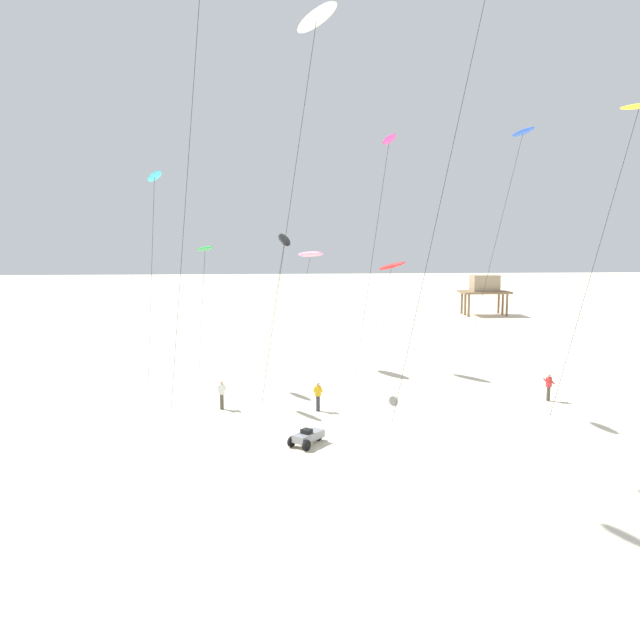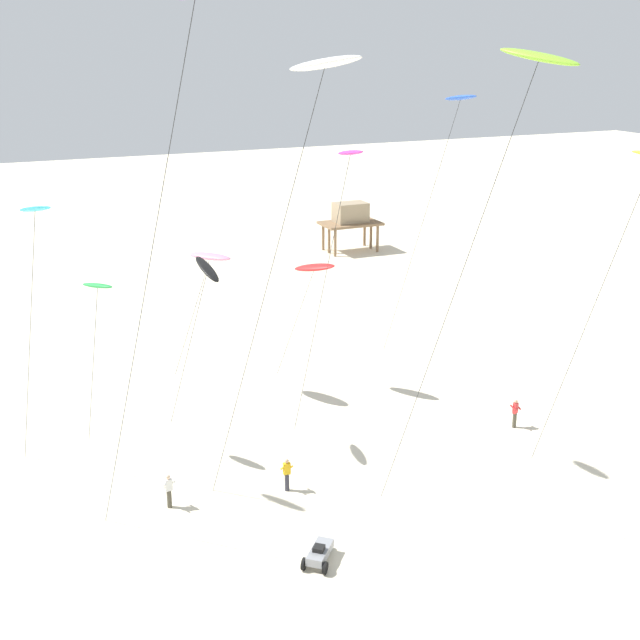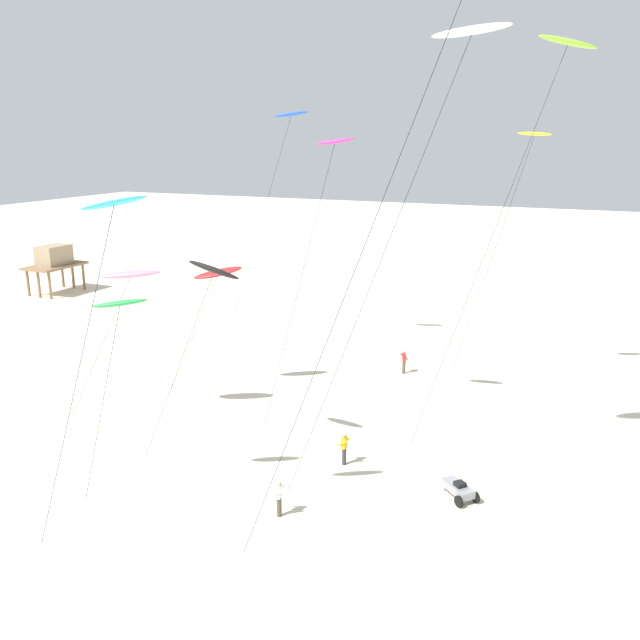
{
  "view_description": "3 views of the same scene",
  "coord_description": "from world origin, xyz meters",
  "views": [
    {
      "loc": [
        -6.21,
        -28.99,
        10.13
      ],
      "look_at": [
        -3.69,
        5.58,
        5.41
      ],
      "focal_mm": 36.08,
      "sensor_mm": 36.0,
      "label": 1
    },
    {
      "loc": [
        -16.41,
        -25.95,
        20.47
      ],
      "look_at": [
        -1.48,
        7.84,
        7.95
      ],
      "focal_mm": 46.47,
      "sensor_mm": 36.0,
      "label": 2
    },
    {
      "loc": [
        -32.16,
        -4.57,
        15.75
      ],
      "look_at": [
        -3.85,
        7.9,
        7.34
      ],
      "focal_mm": 37.95,
      "sensor_mm": 36.0,
      "label": 3
    }
  ],
  "objects": [
    {
      "name": "kite_green",
      "position": [
        -10.69,
        13.96,
        9.01
      ],
      "size": [
        1.67,
        3.26,
        9.39
      ],
      "color": "green",
      "rests_on": "ground"
    },
    {
      "name": "kite_flyer_furthest",
      "position": [
        10.36,
        7.86,
        0.89
      ],
      "size": [
        0.7,
        0.69,
        1.67
      ],
      "color": "#4C4738",
      "rests_on": "ground"
    },
    {
      "name": "beach_buggy",
      "position": [
        -4.63,
        0.75,
        0.43
      ],
      "size": [
        1.86,
        1.94,
        0.82
      ],
      "color": "gray",
      "rests_on": "ground"
    },
    {
      "name": "stilt_house",
      "position": [
        19.76,
        48.25,
        3.53
      ],
      "size": [
        5.92,
        3.66,
        4.96
      ],
      "color": "#846647",
      "rests_on": "ground"
    },
    {
      "name": "kite_flyer_nearest",
      "position": [
        -3.73,
        6.64,
        0.89
      ],
      "size": [
        0.58,
        0.55,
        1.67
      ],
      "color": "#33333D",
      "rests_on": "ground"
    },
    {
      "name": "kite_red",
      "position": [
        2.41,
        17.48,
        7.7
      ],
      "size": [
        2.41,
        4.61,
        8.28
      ],
      "color": "red",
      "rests_on": "ground"
    },
    {
      "name": "kite_pink",
      "position": [
        -3.4,
        19.38,
        8.52
      ],
      "size": [
        2.8,
        5.47,
        8.88
      ],
      "color": "pink",
      "rests_on": "ground"
    },
    {
      "name": "kite_black",
      "position": [
        -5.48,
        12.69,
        9.63
      ],
      "size": [
        2.01,
        4.98,
        10.29
      ],
      "color": "black",
      "rests_on": "ground"
    },
    {
      "name": "ground_plane",
      "position": [
        0.0,
        0.0,
        0.0
      ],
      "size": [
        260.0,
        260.0,
        0.0
      ],
      "primitive_type": "plane",
      "color": "beige"
    },
    {
      "name": "kite_magenta",
      "position": [
        0.57,
        9.09,
        15.25
      ],
      "size": [
        1.9,
        4.68,
        15.77
      ],
      "color": "#D8339E",
      "rests_on": "ground"
    },
    {
      "name": "kite_white",
      "position": [
        -4.18,
        1.4,
        19.59
      ],
      "size": [
        3.98,
        8.4,
        20.12
      ],
      "color": "white",
      "rests_on": "ground"
    },
    {
      "name": "kite_blue",
      "position": [
        11.6,
        16.96,
        17.0
      ],
      "size": [
        2.7,
        6.13,
        17.57
      ],
      "color": "blue",
      "rests_on": "ground"
    },
    {
      "name": "kite_cyan",
      "position": [
        -13.4,
        11.59,
        13.27
      ],
      "size": [
        2.35,
        4.87,
        13.92
      ],
      "color": "#33BFE0",
      "rests_on": "ground"
    },
    {
      "name": "kite_purple",
      "position": [
        -9.13,
        0.26,
        21.11
      ],
      "size": [
        3.7,
        8.54,
        21.97
      ],
      "color": "purple",
      "rests_on": "ground"
    },
    {
      "name": "kite_flyer_middle",
      "position": [
        -9.25,
        7.43,
        0.89
      ],
      "size": [
        0.6,
        0.58,
        1.67
      ],
      "color": "#4C4738",
      "rests_on": "ground"
    },
    {
      "name": "kite_lime",
      "position": [
        2.6,
        -1.56,
        19.73
      ],
      "size": [
        3.6,
        7.42,
        20.35
      ],
      "color": "#8CD833",
      "rests_on": "ground"
    }
  ]
}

